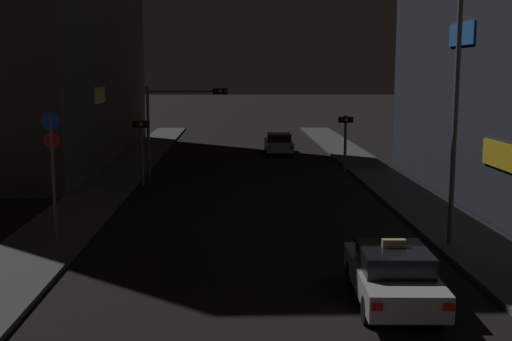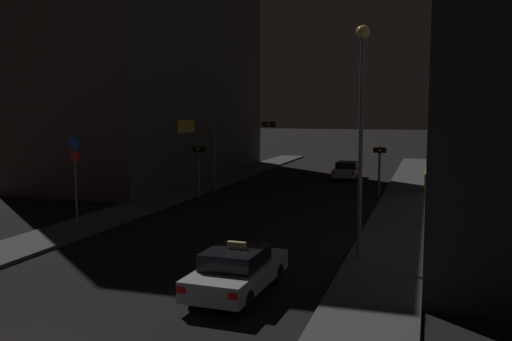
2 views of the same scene
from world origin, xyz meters
TOP-DOWN VIEW (x-y plane):
  - sidewalk_left at (-6.99, 26.06)m, footprint 2.71×56.12m
  - sidewalk_right at (6.99, 26.06)m, footprint 2.71×56.12m
  - building_facade_left at (-13.18, 32.50)m, footprint 9.74×26.13m
  - taxi at (3.06, 5.98)m, footprint 2.00×4.53m
  - far_car at (2.20, 34.79)m, footprint 1.85×4.47m
  - traffic_light_overhead at (-3.67, 25.30)m, footprint 4.33×0.42m
  - traffic_light_left_kerb at (-5.39, 22.74)m, footprint 0.80×0.42m
  - traffic_light_right_kerb at (5.39, 26.53)m, footprint 0.80×0.42m
  - sign_pole_left at (-6.67, 11.88)m, footprint 0.59×0.10m
  - street_lamp_near_block at (6.06, 10.72)m, footprint 0.49×0.49m

SIDE VIEW (x-z plane):
  - sidewalk_left at x=-6.99m, z-range 0.00..0.15m
  - sidewalk_right at x=6.99m, z-range 0.00..0.15m
  - far_car at x=2.20m, z-range 0.02..1.44m
  - taxi at x=3.06m, z-range -0.07..1.55m
  - traffic_light_right_kerb at x=5.39m, z-range 0.73..3.94m
  - traffic_light_left_kerb at x=-5.39m, z-range 0.74..4.04m
  - sign_pole_left at x=-6.67m, z-range 0.58..4.75m
  - traffic_light_overhead at x=-3.67m, z-range 1.12..5.94m
  - street_lamp_near_block at x=6.06m, z-range 1.42..9.70m
  - building_facade_left at x=-13.18m, z-range 0.00..23.98m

